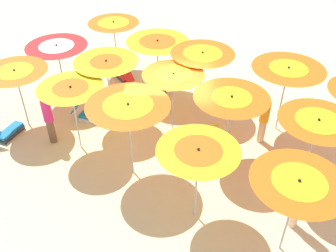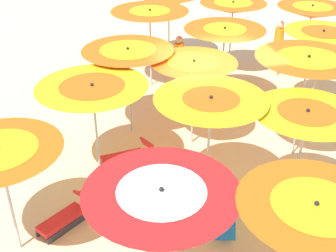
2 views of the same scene
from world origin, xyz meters
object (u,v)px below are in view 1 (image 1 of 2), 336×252
Objects in this scene: beach_umbrella_1 at (288,73)px; beach_umbrella_6 at (231,102)px; beach_umbrella_14 at (16,76)px; lounger_0 at (163,96)px; beach_umbrella_2 at (202,57)px; beach_umbrella_10 at (298,187)px; beach_umbrella_4 at (114,27)px; beach_ball at (198,63)px; beach_umbrella_7 at (173,79)px; beach_umbrella_11 at (198,155)px; beach_umbrella_12 at (128,111)px; beach_umbrella_5 at (317,125)px; beachgoer_0 at (48,118)px; beach_umbrella_8 at (107,67)px; beach_umbrella_13 at (71,92)px; lounger_2 at (8,132)px; lounger_4 at (123,75)px; beach_umbrella_3 at (158,46)px; beachgoer_1 at (264,119)px; beach_umbrella_9 at (57,50)px; beachgoer_2 at (299,200)px; lounger_1 at (219,141)px; lounger_3 at (89,115)px.

beach_umbrella_1 reaches higher than beach_umbrella_6.
beach_umbrella_14 is 5.24m from lounger_0.
beach_umbrella_10 is at bearing -161.45° from beach_umbrella_2.
beach_umbrella_4 is 3.92m from beach_ball.
beach_umbrella_1 is at bearing -85.69° from beach_umbrella_7.
beach_ball is (4.52, -0.82, -1.80)m from beach_umbrella_7.
beach_umbrella_12 reaches higher than beach_umbrella_11.
lounger_0 is (0.37, 1.41, -1.90)m from beach_umbrella_2.
beach_umbrella_5 is 1.01× the size of beach_umbrella_10.
beach_umbrella_4 is 0.87× the size of beach_umbrella_12.
beach_umbrella_11 reaches higher than beach_umbrella_14.
beachgoer_0 is 5.13× the size of beach_ball.
beach_umbrella_5 is 1.09× the size of beach_umbrella_14.
beach_umbrella_5 is 2.38m from beach_umbrella_6.
beach_umbrella_13 is (-1.53, 0.75, -0.04)m from beach_umbrella_8.
lounger_4 is at bearing -20.02° from lounger_2.
beach_umbrella_4 is 6.45m from beach_umbrella_12.
beach_umbrella_3 reaches higher than beachgoer_1.
beach_umbrella_1 is 4.87m from beach_umbrella_11.
beach_umbrella_3 is 1.31× the size of beachgoer_1.
lounger_2 is at bearing 154.85° from beach_umbrella_9.
beach_umbrella_10 is 4.35m from beachgoer_1.
beach_ball is at bearing -0.11° from beach_umbrella_11.
beach_umbrella_4 is 1.65× the size of lounger_0.
beach_umbrella_3 is at bearing 27.53° from beach_umbrella_10.
beach_umbrella_10 is 1.48m from beachgoer_2.
beachgoer_1 is at bearing -66.30° from beach_umbrella_12.
beach_umbrella_13 is at bearing 34.49° from beachgoer_1.
beach_umbrella_11 reaches higher than beachgoer_0.
lounger_0 is at bearing -136.83° from beach_umbrella_4.
beach_umbrella_1 is at bearing 96.84° from beachgoer_2.
beach_umbrella_3 is 1.61× the size of lounger_1.
lounger_0 is at bearing 154.66° from beach_ball.
beach_umbrella_3 is 0.91× the size of beach_umbrella_12.
lounger_0 is at bearing -90.40° from beach_umbrella_9.
beach_umbrella_14 is at bearing 149.82° from beach_umbrella_4.
beach_umbrella_9 is at bearing -6.22° from lounger_2.
beach_umbrella_3 is 2.49m from lounger_4.
beach_umbrella_6 is 4.27m from beach_umbrella_8.
beach_umbrella_4 is at bearing -10.83° from lounger_4.
beach_umbrella_11 is 1.07× the size of beach_umbrella_14.
beach_umbrella_6 is (-1.64, 1.85, -0.10)m from beach_umbrella_1.
beach_umbrella_13 reaches higher than beach_umbrella_2.
beach_umbrella_12 reaches higher than lounger_4.
beach_umbrella_8 is at bearing -124.01° from beach_umbrella_9.
beach_umbrella_4 is 6.64m from lounger_1.
lounger_0 is (4.17, 4.35, -2.00)m from beach_umbrella_5.
beach_umbrella_9 is 1.00× the size of beach_umbrella_14.
lounger_3 is at bearing -118.04° from lounger_1.
beachgoer_0 is at bearing 121.42° from lounger_0.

